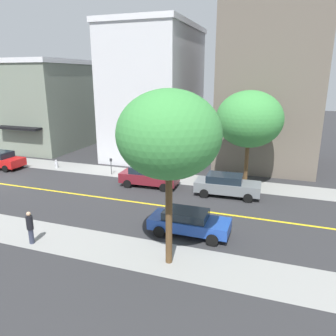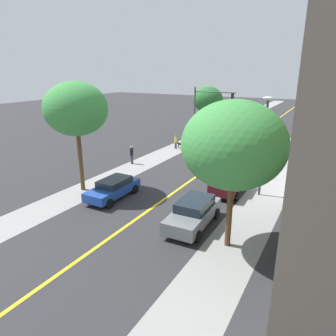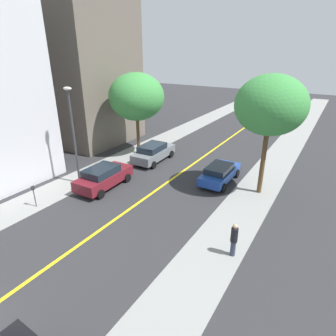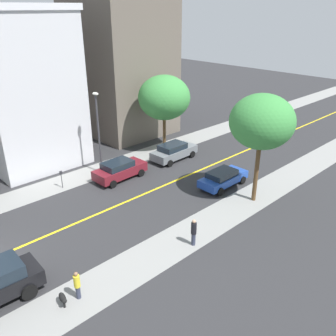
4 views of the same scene
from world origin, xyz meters
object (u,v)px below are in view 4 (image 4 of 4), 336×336
Objects in this scene: pedestrian_yellow_shirt at (77,285)px; maroon_sedan_left_curb at (120,169)px; pedestrian_black_shirt at (194,232)px; street_tree_left_near at (262,122)px; street_tree_left_far at (164,98)px; street_lamp at (98,125)px; parking_meter at (61,177)px; grey_sedan_left_curb at (174,151)px; blue_sedan_right_curb at (223,178)px; small_dog at (63,298)px.

maroon_sedan_left_curb is at bearing -119.13° from pedestrian_yellow_shirt.
street_tree_left_near is at bearing -137.05° from pedestrian_black_shirt.
street_lamp is (0.17, -7.61, -1.03)m from street_tree_left_far.
street_tree_left_far is 12.35m from parking_meter.
pedestrian_black_shirt is (10.36, -8.43, 0.12)m from grey_sedan_left_curb.
grey_sedan_left_curb is at bearing -133.16° from pedestrian_yellow_shirt.
blue_sedan_right_curb is 5.17× the size of small_dog.
maroon_sedan_left_curb is at bearing -152.60° from street_tree_left_near.
parking_meter is 0.32× the size of maroon_sedan_left_curb.
street_tree_left_near reaches higher than pedestrian_yellow_shirt.
parking_meter is 0.31× the size of grey_sedan_left_curb.
street_lamp is at bearing -155.34° from street_tree_left_near.
grey_sedan_left_curb is 19.00m from small_dog.
maroon_sedan_left_curb is (1.79, 4.33, -0.12)m from parking_meter.
street_tree_left_near is 6.11m from blue_sedan_right_curb.
street_tree_left_near is at bearing -164.98° from pedestrian_yellow_shirt.
pedestrian_yellow_shirt is at bearing -151.20° from grey_sedan_left_curb.
parking_meter is at bearing -98.91° from pedestrian_yellow_shirt.
pedestrian_yellow_shirt is at bearing -38.22° from street_lamp.
pedestrian_yellow_shirt reaches higher than parking_meter.
small_dog is at bearing -56.25° from street_tree_left_far.
street_tree_left_near is 4.49× the size of pedestrian_black_shirt.
street_tree_left_far is at bearing 169.96° from street_tree_left_near.
street_tree_left_near is 1.07× the size of street_tree_left_far.
street_tree_left_near is at bearing -92.18° from blue_sedan_right_curb.
grey_sedan_left_curb is 2.65× the size of pedestrian_black_shirt.
grey_sedan_left_curb is at bearing 79.61° from parking_meter.
street_tree_left_near is at bearing -64.76° from maroon_sedan_left_curb.
street_lamp is at bearing 121.75° from blue_sedan_right_curb.
street_tree_left_near reaches higher than small_dog.
street_tree_left_near is at bearing 39.06° from parking_meter.
pedestrian_black_shirt is (0.93, 7.33, 0.10)m from pedestrian_yellow_shirt.
blue_sedan_right_curb is at bearing -153.40° from pedestrian_yellow_shirt.
street_tree_left_far reaches higher than pedestrian_yellow_shirt.
pedestrian_yellow_shirt is 0.90m from small_dog.
blue_sedan_right_curb is (6.65, -0.99, -0.09)m from grey_sedan_left_curb.
small_dog is (11.59, -9.98, -3.86)m from street_lamp.
parking_meter is 5.16m from street_lamp.
street_tree_left_near is 5.01× the size of pedestrian_yellow_shirt.
pedestrian_yellow_shirt is at bearing -137.26° from maroon_sedan_left_curb.
pedestrian_black_shirt is at bearing -36.57° from street_tree_left_far.
pedestrian_black_shirt reaches higher than grey_sedan_left_curb.
maroon_sedan_left_curb is 13.54m from pedestrian_yellow_shirt.
maroon_sedan_left_curb is at bearing 67.49° from parking_meter.
street_tree_left_far is 8.74× the size of small_dog.
street_tree_left_near is 12.30m from street_tree_left_far.
small_dog is (9.33, -16.55, -0.41)m from grey_sedan_left_curb.
small_dog is (-1.02, -8.11, -0.53)m from pedestrian_black_shirt.
street_lamp is at bearing 98.32° from maroon_sedan_left_curb.
pedestrian_black_shirt is 8.19m from small_dog.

